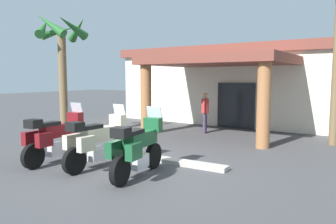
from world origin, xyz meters
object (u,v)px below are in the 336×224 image
Objects in this scene: motorcycle_cream at (97,141)px; palm_tree_roadside at (61,47)px; pedestrian at (205,110)px; motel_building at (260,84)px; motorcycle_green at (138,148)px; motorcycle_maroon at (55,138)px.

motorcycle_cream is 6.00m from palm_tree_roadside.
motel_building is at bearing 67.98° from pedestrian.
motorcycle_green is 6.57m from pedestrian.
motorcycle_maroon is at bearing 102.12° from motorcycle_cream.
motorcycle_maroon is 5.18m from palm_tree_roadside.
motorcycle_green is at bearing -89.89° from motorcycle_cream.
motorcycle_maroon is 2.73m from motorcycle_green.
motorcycle_maroon is (-2.29, -11.91, -1.29)m from motel_building.
palm_tree_roadside reaches higher than motel_building.
motorcycle_green is 0.46× the size of palm_tree_roadside.
pedestrian is at bearing -15.53° from motorcycle_maroon.
pedestrian is (0.13, 6.37, 0.30)m from motorcycle_cream.
motel_building is at bearing -3.85° from motorcycle_green.
motel_building is 8.33× the size of pedestrian.
motorcycle_cream is 0.46× the size of palm_tree_roadside.
motorcycle_maroon is at bearing -116.31° from pedestrian.
motorcycle_green is at bearing -85.14° from motel_building.
palm_tree_roadside is (-5.83, 2.88, 2.86)m from motorcycle_green.
motel_building is 6.47× the size of motorcycle_green.
palm_tree_roadside is (-4.46, 2.80, 2.86)m from motorcycle_cream.
motorcycle_cream is 1.37m from motorcycle_green.
palm_tree_roadside reaches higher than motorcycle_green.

